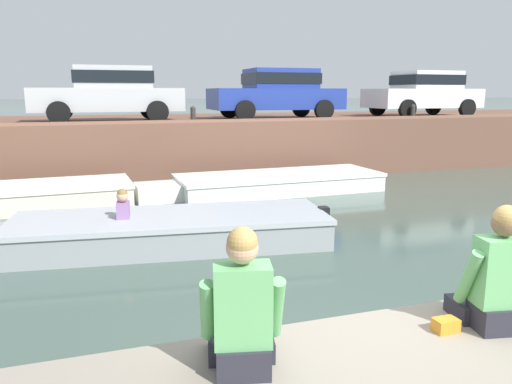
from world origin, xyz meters
TOP-DOWN VIEW (x-y plane):
  - ground_plane at (0.00, 5.14)m, footprint 400.00×400.00m
  - far_quay_wall at (0.00, 13.29)m, footprint 60.00×6.00m
  - far_wall_coping at (0.00, 10.41)m, footprint 60.00×0.24m
  - boat_moored_west_cream at (-3.75, 8.53)m, footprint 5.50×2.04m
  - boat_moored_central_white at (2.26, 8.58)m, footprint 6.33×2.06m
  - motorboat_passing at (-1.12, 4.80)m, footprint 6.36×2.35m
  - car_left_inner_silver at (-1.47, 11.65)m, footprint 4.12×1.99m
  - car_centre_blue at (3.60, 11.65)m, footprint 4.10×2.02m
  - car_right_inner_white at (9.06, 11.65)m, footprint 3.91×1.98m
  - mooring_bollard_mid at (0.68, 10.54)m, footprint 0.15×0.15m
  - mooring_bollard_east at (7.86, 10.54)m, footprint 0.15×0.15m
  - person_seated_left at (-1.22, -0.49)m, footprint 0.58×0.59m
  - person_seated_right at (0.76, -0.53)m, footprint 0.58×0.59m
  - bottle_drink at (0.85, -0.41)m, footprint 0.06×0.06m
  - snack_bag at (0.37, -0.48)m, footprint 0.18×0.12m

SIDE VIEW (x-z plane):
  - ground_plane at x=0.00m, z-range 0.00..0.00m
  - boat_moored_central_white at x=2.26m, z-range 0.00..0.47m
  - boat_moored_west_cream at x=-3.75m, z-range 0.00..0.52m
  - motorboat_passing at x=-1.12m, z-range -0.24..0.77m
  - snack_bag at x=0.37m, z-range 0.77..0.87m
  - far_quay_wall at x=0.00m, z-range 0.00..1.71m
  - bottle_drink at x=0.85m, z-range 0.77..0.97m
  - person_seated_left at x=-1.22m, z-range 0.66..1.63m
  - person_seated_right at x=0.76m, z-range 0.66..1.63m
  - far_wall_coping at x=0.00m, z-range 1.71..1.79m
  - mooring_bollard_mid at x=0.68m, z-range 1.73..2.17m
  - mooring_bollard_east at x=7.86m, z-range 1.73..2.17m
  - car_right_inner_white at x=9.06m, z-range 1.79..3.33m
  - car_centre_blue at x=3.60m, z-range 1.79..3.33m
  - car_left_inner_silver at x=-1.47m, z-range 1.79..3.33m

